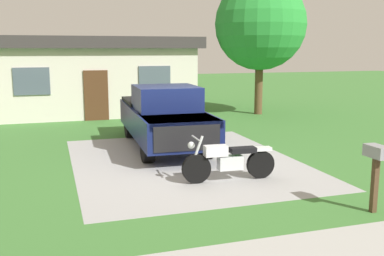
{
  "coord_description": "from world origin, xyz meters",
  "views": [
    {
      "loc": [
        -3.35,
        -11.11,
        2.98
      ],
      "look_at": [
        0.2,
        -0.01,
        0.9
      ],
      "focal_mm": 41.59,
      "sensor_mm": 36.0,
      "label": 1
    }
  ],
  "objects_px": {
    "pickup_truck": "(163,116)",
    "neighbor_house": "(90,75)",
    "motorcycle": "(228,161)",
    "shade_tree": "(260,25)",
    "mailbox": "(376,161)"
  },
  "relations": [
    {
      "from": "shade_tree",
      "to": "neighbor_house",
      "type": "height_order",
      "value": "shade_tree"
    },
    {
      "from": "shade_tree",
      "to": "neighbor_house",
      "type": "relative_size",
      "value": 0.64
    },
    {
      "from": "mailbox",
      "to": "neighbor_house",
      "type": "relative_size",
      "value": 0.13
    },
    {
      "from": "pickup_truck",
      "to": "neighbor_house",
      "type": "xyz_separation_m",
      "value": [
        -1.45,
        8.32,
        0.84
      ]
    },
    {
      "from": "motorcycle",
      "to": "shade_tree",
      "type": "bearing_deg",
      "value": 60.36
    },
    {
      "from": "pickup_truck",
      "to": "neighbor_house",
      "type": "relative_size",
      "value": 0.59
    },
    {
      "from": "motorcycle",
      "to": "mailbox",
      "type": "height_order",
      "value": "mailbox"
    },
    {
      "from": "motorcycle",
      "to": "pickup_truck",
      "type": "relative_size",
      "value": 0.39
    },
    {
      "from": "motorcycle",
      "to": "neighbor_house",
      "type": "xyz_separation_m",
      "value": [
        -1.95,
        12.35,
        1.32
      ]
    },
    {
      "from": "mailbox",
      "to": "shade_tree",
      "type": "bearing_deg",
      "value": 73.55
    },
    {
      "from": "shade_tree",
      "to": "mailbox",
      "type": "bearing_deg",
      "value": -106.45
    },
    {
      "from": "pickup_truck",
      "to": "shade_tree",
      "type": "bearing_deg",
      "value": 42.53
    },
    {
      "from": "neighbor_house",
      "to": "pickup_truck",
      "type": "bearing_deg",
      "value": -80.14
    },
    {
      "from": "pickup_truck",
      "to": "shade_tree",
      "type": "distance_m",
      "value": 8.55
    },
    {
      "from": "shade_tree",
      "to": "motorcycle",
      "type": "bearing_deg",
      "value": -119.64
    }
  ]
}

